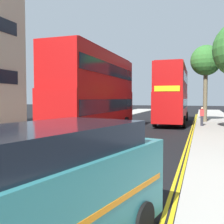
% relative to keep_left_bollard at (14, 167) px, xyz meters
% --- Properties ---
extents(sidewalk_left, '(4.00, 80.00, 0.14)m').
position_rel_keep_left_bollard_xyz_m(sidewalk_left, '(-6.50, 12.14, -0.54)').
color(sidewalk_left, '#ADA89E').
rests_on(sidewalk_left, ground).
extents(kerb_line_outer, '(0.10, 56.00, 0.01)m').
position_rel_keep_left_bollard_xyz_m(kerb_line_outer, '(4.40, 10.14, -0.60)').
color(kerb_line_outer, yellow).
rests_on(kerb_line_outer, ground).
extents(kerb_line_inner, '(0.10, 56.00, 0.01)m').
position_rel_keep_left_bollard_xyz_m(kerb_line_inner, '(4.24, 10.14, -0.60)').
color(kerb_line_inner, yellow).
rests_on(kerb_line_inner, ground).
extents(traffic_island, '(1.10, 2.20, 0.10)m').
position_rel_keep_left_bollard_xyz_m(traffic_island, '(0.00, 0.00, -0.56)').
color(traffic_island, '#ADA89E').
rests_on(traffic_island, ground).
extents(keep_left_bollard, '(0.36, 0.28, 1.11)m').
position_rel_keep_left_bollard_xyz_m(keep_left_bollard, '(0.00, 0.00, 0.00)').
color(keep_left_bollard, silver).
rests_on(keep_left_bollard, traffic_island).
extents(double_decker_bus_away, '(2.81, 10.81, 5.64)m').
position_rel_keep_left_bollard_xyz_m(double_decker_bus_away, '(-1.95, 10.82, 2.42)').
color(double_decker_bus_away, '#B20F0F').
rests_on(double_decker_bus_away, ground).
extents(double_decker_bus_oncoming, '(2.94, 10.85, 5.64)m').
position_rel_keep_left_bollard_xyz_m(double_decker_bus_oncoming, '(2.27, 20.58, 2.42)').
color(double_decker_bus_oncoming, '#B20F0F').
rests_on(double_decker_bus_oncoming, ground).
extents(taxi_minivan, '(2.97, 5.12, 2.12)m').
position_rel_keep_left_bollard_xyz_m(taxi_minivan, '(2.72, -2.78, 0.46)').
color(taxi_minivan, teal).
rests_on(taxi_minivan, ground).
extents(pedestrian_far, '(0.34, 0.22, 1.62)m').
position_rel_keep_left_bollard_xyz_m(pedestrian_far, '(5.03, 17.97, 0.38)').
color(pedestrian_far, '#2D2D38').
rests_on(pedestrian_far, sidewalk_right).
extents(street_tree_mid, '(3.04, 3.04, 7.72)m').
position_rel_keep_left_bollard_xyz_m(street_tree_mid, '(5.34, 22.40, 5.62)').
color(street_tree_mid, '#6B6047').
rests_on(street_tree_mid, sidewalk_right).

